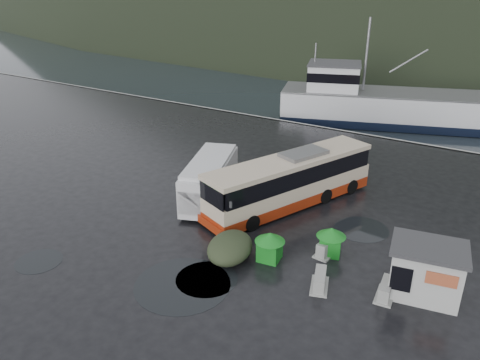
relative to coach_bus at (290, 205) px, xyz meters
The scene contains 14 objects.
ground 4.35m from the coach_bus, 116.47° to the right, with size 160.00×160.00×0.00m, color black.
harbor_water 106.12m from the coach_bus, 91.05° to the left, with size 300.00×180.00×0.02m, color black.
quay_edge 16.22m from the coach_bus, 96.87° to the left, with size 160.00×0.60×1.50m, color #999993.
coach_bus is the anchor object (origin of this frame).
white_van 4.97m from the coach_bus, 156.14° to the right, with size 2.27×6.61×2.77m, color silver, non-canonical shape.
waste_bin_left 6.26m from the coach_bus, 72.75° to the right, with size 1.08×1.08×1.51m, color #167D1E, non-canonical shape.
waste_bin_right 5.74m from the coach_bus, 42.85° to the right, with size 1.06×1.06×1.49m, color #167D1E, non-canonical shape.
dome_tent 6.91m from the coach_bus, 88.92° to the right, with size 2.17×3.04×1.19m, color #2D3721, non-canonical shape.
ticket_kiosk 10.15m from the coach_bus, 28.44° to the right, with size 3.14×2.38×2.46m, color #BBBBB7, non-canonical shape.
jersey_barrier_a 9.61m from the coach_bus, 37.82° to the right, with size 0.75×1.50×0.75m, color #999993, non-canonical shape.
jersey_barrier_b 8.34m from the coach_bus, 54.28° to the right, with size 0.76×1.53×0.76m, color #999993, non-canonical shape.
jersey_barrier_c 5.71m from the coach_bus, 44.41° to the right, with size 0.79×1.58×0.79m, color #999993, non-canonical shape.
fishing_trawler 25.49m from the coach_bus, 91.83° to the left, with size 26.77×5.86×10.71m, color silver, non-canonical shape.
puddles 8.03m from the coach_bus, 90.96° to the right, with size 15.12×14.22×0.01m.
Camera 1 is at (13.02, -19.60, 12.93)m, focal length 35.00 mm.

